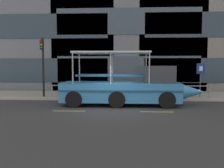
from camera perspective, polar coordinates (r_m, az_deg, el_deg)
ground_plane at (r=14.44m, az=0.33°, el=-5.63°), size 120.00×120.00×0.00m
sidewalk at (r=19.96m, az=1.05°, el=-2.60°), size 32.00×4.80×0.18m
curb_edge at (r=17.49m, az=0.79°, el=-3.58°), size 32.00×0.18×0.18m
lane_centreline at (r=13.36m, az=0.11°, el=-6.43°), size 25.80×0.12×0.01m
curb_guardrail at (r=17.74m, az=4.15°, el=-1.27°), size 11.52×0.09×0.89m
traffic_light_pole at (r=18.94m, az=-15.86°, el=5.18°), size 0.24×0.46×4.40m
parking_sign at (r=19.18m, az=19.99°, el=2.18°), size 0.60×0.12×2.48m
duck_tour_boat at (r=15.43m, az=3.89°, el=-0.96°), size 9.12×2.55×3.36m
pedestrian_near_bow at (r=18.77m, az=12.25°, el=0.10°), size 0.44×0.26×1.60m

